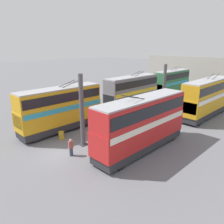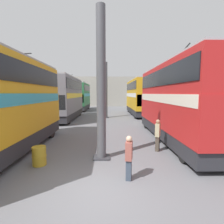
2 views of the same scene
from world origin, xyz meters
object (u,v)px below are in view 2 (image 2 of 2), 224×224
Objects in this scene: bus_right_far at (81,95)px; bus_right_mid at (66,95)px; person_aisle_foreground at (129,157)px; bus_right_near at (6,99)px; person_by_left_row at (158,134)px; bus_left_near at (176,97)px; bus_left_far at (139,95)px; oil_drum at (39,156)px.

bus_right_mid is at bearing -180.00° from bus_right_far.
person_aisle_foreground is (-15.91, -6.11, -2.12)m from bus_right_mid.
bus_right_near reaches higher than person_by_left_row.
bus_right_near is (-2.75, 9.98, -0.01)m from bus_left_near.
bus_right_far is 28.66m from person_aisle_foreground.
bus_right_far is 26.03m from person_by_left_row.
bus_left_far is 20.94m from person_aisle_foreground.
person_aisle_foreground is at bearing -115.26° from bus_right_near.
person_aisle_foreground reaches higher than oil_drum.
bus_right_mid is 14.86m from oil_drum.
bus_left_far is at bearing -87.74° from person_aisle_foreground.
bus_left_far reaches higher than oil_drum.
bus_left_near is at bearing -74.61° from bus_right_near.
oil_drum is (-19.04, 7.80, -2.63)m from bus_left_far.
person_by_left_row is at bearing -87.20° from bus_right_near.
person_by_left_row reaches higher than person_aisle_foreground.
person_by_left_row is at bearing -72.77° from oil_drum.
bus_right_near is 3.66m from oil_drum.
bus_right_mid reaches higher than oil_drum.
bus_left_near is at bearing -101.67° from person_by_left_row.
bus_left_far reaches higher than bus_right_far.
bus_left_near is 1.02× the size of bus_left_far.
person_aisle_foreground is (-2.88, -6.11, -2.10)m from bus_right_near.
person_aisle_foreground is 4.22m from oil_drum.
bus_right_mid is at bearing -30.72° from person_by_left_row.
bus_right_far is at bearing 0.00° from bus_right_near.
bus_right_mid is (10.28, 9.98, 0.01)m from bus_left_near.
bus_left_near is at bearing -61.73° from oil_drum.
bus_left_far reaches higher than bus_right_mid.
bus_right_far is 5.45× the size of person_aisle_foreground.
person_aisle_foreground is at bearing 84.90° from person_by_left_row.
bus_left_near is 6.66× the size of person_aisle_foreground.
person_aisle_foreground is at bearing 169.31° from bus_left_far.
person_by_left_row is (-2.35, 1.85, -2.04)m from bus_left_near.
bus_left_near reaches higher than oil_drum.
bus_right_mid reaches higher than bus_right_far.
bus_right_mid is 12.01m from bus_right_far.
person_by_left_row is 3.85m from person_aisle_foreground.
bus_right_mid is at bearing 44.14° from bus_left_near.
oil_drum is (-1.45, -2.17, -2.57)m from bus_right_near.
person_by_left_row is (0.40, -8.13, -2.03)m from bus_right_near.
oil_drum is at bearing -171.47° from bus_right_mid.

